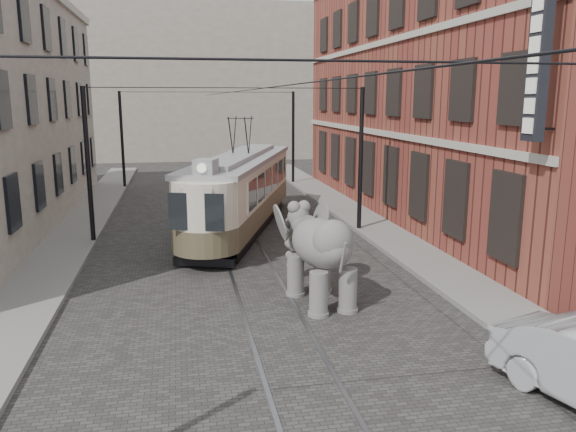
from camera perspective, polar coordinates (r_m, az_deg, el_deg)
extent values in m
plane|color=#3E3B39|center=(17.41, -3.11, -6.78)|extent=(120.00, 120.00, 0.00)
cube|color=slate|center=(19.11, 15.08, -5.25)|extent=(2.00, 60.00, 0.15)
cube|color=slate|center=(17.76, -24.54, -7.23)|extent=(2.00, 60.00, 0.15)
cube|color=maroon|center=(28.61, 16.91, 12.20)|extent=(8.00, 26.00, 12.00)
cube|color=gray|center=(56.42, -9.00, 13.11)|extent=(28.00, 10.00, 14.00)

